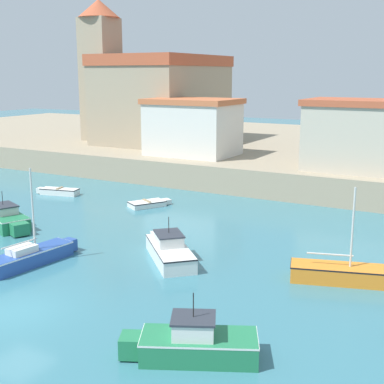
# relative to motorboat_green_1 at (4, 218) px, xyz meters

# --- Properties ---
(ground_plane) EXTENTS (200.00, 200.00, 0.00)m
(ground_plane) POSITION_rel_motorboat_green_1_xyz_m (10.81, -9.07, -0.57)
(ground_plane) COLOR teal
(quay_seawall) EXTENTS (120.00, 40.00, 2.28)m
(quay_seawall) POSITION_rel_motorboat_green_1_xyz_m (10.81, 35.60, 0.57)
(quay_seawall) COLOR gray
(quay_seawall) RESTS_ON ground
(motorboat_green_1) EXTENTS (6.24, 3.79, 2.37)m
(motorboat_green_1) POSITION_rel_motorboat_green_1_xyz_m (0.00, 0.00, 0.00)
(motorboat_green_1) COLOR #237A4C
(motorboat_green_1) RESTS_ON ground
(dinghy_white_2) EXTENTS (3.77, 1.79, 0.61)m
(dinghy_white_2) POSITION_rel_motorboat_green_1_xyz_m (-3.42, 8.89, -0.27)
(dinghy_white_2) COLOR white
(dinghy_white_2) RESTS_ON ground
(dinghy_white_3) EXTENTS (2.59, 3.39, 0.50)m
(dinghy_white_3) POSITION_rel_motorboat_green_1_xyz_m (5.45, 9.16, -0.33)
(dinghy_white_3) COLOR white
(dinghy_white_3) RESTS_ON ground
(motorboat_green_5) EXTENTS (4.99, 3.37, 2.49)m
(motorboat_green_5) POSITION_rel_motorboat_green_1_xyz_m (19.29, -8.67, 0.02)
(motorboat_green_5) COLOR #237A4C
(motorboat_green_5) RESTS_ON ground
(sailboat_orange_6) EXTENTS (5.66, 2.87, 4.75)m
(sailboat_orange_6) POSITION_rel_motorboat_green_1_xyz_m (22.26, 1.14, -0.11)
(sailboat_orange_6) COLOR orange
(sailboat_orange_6) RESTS_ON ground
(sailboat_blue_7) EXTENTS (1.89, 5.51, 5.16)m
(sailboat_blue_7) POSITION_rel_motorboat_green_1_xyz_m (7.08, -4.45, -0.09)
(sailboat_blue_7) COLOR #284C9E
(sailboat_blue_7) RESTS_ON ground
(motorboat_white_8) EXTENTS (4.97, 5.06, 2.39)m
(motorboat_white_8) POSITION_rel_motorboat_green_1_xyz_m (13.08, -0.24, -0.01)
(motorboat_white_8) COLOR white
(motorboat_white_8) RESTS_ON ground
(church) EXTENTS (14.83, 14.62, 15.81)m
(church) POSITION_rel_motorboat_green_1_xyz_m (-6.15, 27.98, 7.05)
(church) COLOR gray
(church) RESTS_ON quay_seawall
(harbor_shed_mid_row) EXTENTS (8.35, 6.16, 5.35)m
(harbor_shed_mid_row) POSITION_rel_motorboat_green_1_xyz_m (2.81, 20.88, 4.41)
(harbor_shed_mid_row) COLOR silver
(harbor_shed_mid_row) RESTS_ON quay_seawall
(harbor_shed_far_end) EXTENTS (8.92, 5.95, 5.67)m
(harbor_shed_far_end) POSITION_rel_motorboat_green_1_xyz_m (18.81, 20.01, 4.57)
(harbor_shed_far_end) COLOR #BCB29E
(harbor_shed_far_end) RESTS_ON quay_seawall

